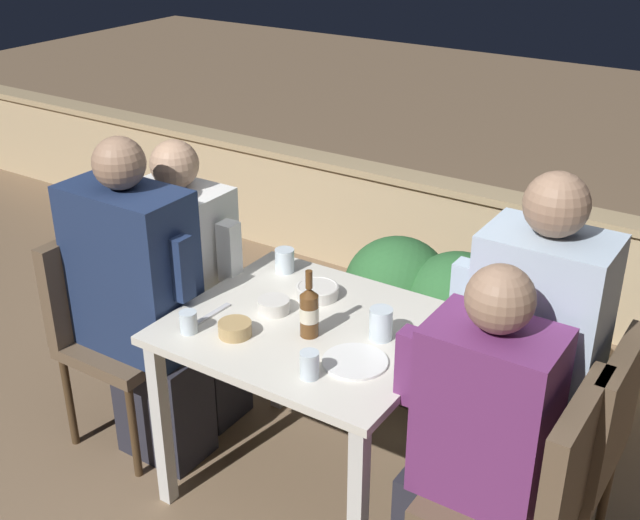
# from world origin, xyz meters

# --- Properties ---
(ground_plane) EXTENTS (16.00, 16.00, 0.00)m
(ground_plane) POSITION_xyz_m (0.00, 0.00, 0.00)
(ground_plane) COLOR #7A6047
(parapet_wall) EXTENTS (9.00, 0.18, 0.63)m
(parapet_wall) POSITION_xyz_m (0.00, 1.74, 0.32)
(parapet_wall) COLOR tan
(parapet_wall) RESTS_ON ground_plane
(dining_table) EXTENTS (0.92, 0.80, 0.72)m
(dining_table) POSITION_xyz_m (0.00, 0.00, 0.62)
(dining_table) COLOR silver
(dining_table) RESTS_ON ground_plane
(planter_hedge) EXTENTS (1.05, 0.47, 0.70)m
(planter_hedge) POSITION_xyz_m (0.20, 0.81, 0.39)
(planter_hedge) COLOR brown
(planter_hedge) RESTS_ON ground_plane
(chair_left_near) EXTENTS (0.42, 0.42, 0.88)m
(chair_left_near) POSITION_xyz_m (-0.87, -0.14, 0.54)
(chair_left_near) COLOR brown
(chair_left_near) RESTS_ON ground_plane
(person_navy_jumper) EXTENTS (0.52, 0.26, 1.30)m
(person_navy_jumper) POSITION_xyz_m (-0.68, -0.14, 0.65)
(person_navy_jumper) COLOR #282833
(person_navy_jumper) RESTS_ON ground_plane
(chair_left_far) EXTENTS (0.42, 0.42, 0.88)m
(chair_left_far) POSITION_xyz_m (-0.89, 0.15, 0.54)
(chair_left_far) COLOR brown
(chair_left_far) RESTS_ON ground_plane
(person_white_polo) EXTENTS (0.48, 0.26, 1.21)m
(person_white_polo) POSITION_xyz_m (-0.69, 0.15, 0.61)
(person_white_polo) COLOR #282833
(person_white_polo) RESTS_ON ground_plane
(chair_right_near) EXTENTS (0.42, 0.42, 0.88)m
(chair_right_near) POSITION_xyz_m (0.88, -0.17, 0.54)
(chair_right_near) COLOR brown
(chair_right_near) RESTS_ON ground_plane
(person_purple_stripe) EXTENTS (0.47, 0.26, 1.20)m
(person_purple_stripe) POSITION_xyz_m (0.68, -0.17, 0.61)
(person_purple_stripe) COLOR #282833
(person_purple_stripe) RESTS_ON ground_plane
(chair_right_far) EXTENTS (0.42, 0.42, 0.88)m
(chair_right_far) POSITION_xyz_m (0.91, 0.13, 0.54)
(chair_right_far) COLOR brown
(chair_right_far) RESTS_ON ground_plane
(person_blue_shirt) EXTENTS (0.47, 0.26, 1.38)m
(person_blue_shirt) POSITION_xyz_m (0.72, 0.13, 0.70)
(person_blue_shirt) COLOR #282833
(person_blue_shirt) RESTS_ON ground_plane
(beer_bottle) EXTENTS (0.06, 0.06, 0.24)m
(beer_bottle) POSITION_xyz_m (0.04, -0.06, 0.81)
(beer_bottle) COLOR brown
(beer_bottle) RESTS_ON dining_table
(plate_0) EXTENTS (0.21, 0.21, 0.01)m
(plate_0) POSITION_xyz_m (0.25, -0.13, 0.72)
(plate_0) COLOR white
(plate_0) RESTS_ON dining_table
(bowl_0) EXTENTS (0.16, 0.16, 0.05)m
(bowl_0) POSITION_xyz_m (-0.09, 0.18, 0.75)
(bowl_0) COLOR silver
(bowl_0) RESTS_ON dining_table
(bowl_1) EXTENTS (0.11, 0.11, 0.05)m
(bowl_1) POSITION_xyz_m (-0.16, 0.00, 0.75)
(bowl_1) COLOR silver
(bowl_1) RESTS_ON dining_table
(bowl_2) EXTENTS (0.11, 0.11, 0.05)m
(bowl_2) POSITION_xyz_m (-0.17, -0.20, 0.75)
(bowl_2) COLOR tan
(bowl_2) RESTS_ON dining_table
(glass_cup_0) EXTENTS (0.06, 0.06, 0.08)m
(glass_cup_0) POSITION_xyz_m (-0.31, -0.27, 0.76)
(glass_cup_0) COLOR silver
(glass_cup_0) RESTS_ON dining_table
(glass_cup_1) EXTENTS (0.08, 0.08, 0.11)m
(glass_cup_1) POSITION_xyz_m (0.25, 0.05, 0.77)
(glass_cup_1) COLOR silver
(glass_cup_1) RESTS_ON dining_table
(glass_cup_2) EXTENTS (0.06, 0.06, 0.09)m
(glass_cup_2) POSITION_xyz_m (0.18, -0.27, 0.76)
(glass_cup_2) COLOR silver
(glass_cup_2) RESTS_ON dining_table
(glass_cup_3) EXTENTS (0.08, 0.08, 0.09)m
(glass_cup_3) POSITION_xyz_m (-0.31, 0.28, 0.77)
(glass_cup_3) COLOR silver
(glass_cup_3) RESTS_ON dining_table
(fork_0) EXTENTS (0.03, 0.17, 0.01)m
(fork_0) POSITION_xyz_m (-0.32, -0.14, 0.72)
(fork_0) COLOR silver
(fork_0) RESTS_ON dining_table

